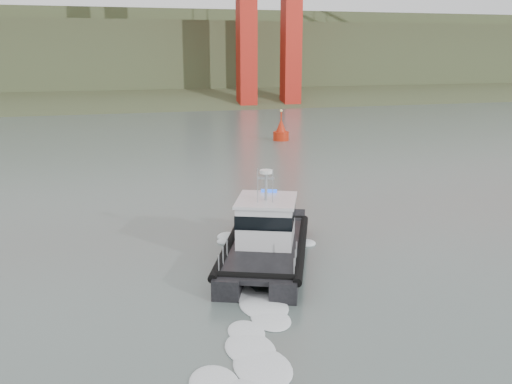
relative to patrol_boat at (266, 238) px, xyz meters
The scene contains 4 objects.
ground 3.58m from the patrol_boat, 74.48° to the right, with size 400.00×400.00×0.00m, color #4E5D59.
headlands 122.37m from the patrol_boat, 89.57° to the left, with size 500.00×105.36×27.12m.
patrol_boat is the anchor object (origin of this frame).
nav_buoy 37.13m from the patrol_boat, 70.08° to the left, with size 1.73×1.73×3.61m.
Camera 1 is at (-8.53, -21.06, 9.73)m, focal length 40.00 mm.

